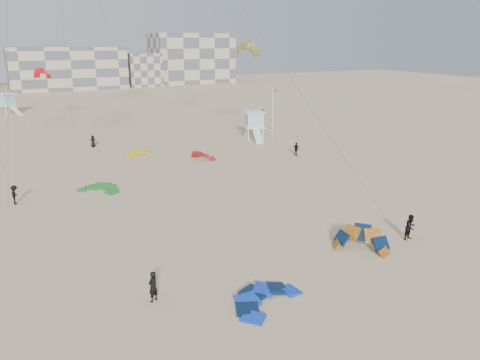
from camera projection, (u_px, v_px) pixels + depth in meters
name	position (u px, v px, depth m)	size (l,w,h in m)	color
ground	(251.00, 317.00, 23.92)	(320.00, 320.00, 0.00)	#CCB088
kite_ground_blue	(266.00, 302.00, 25.25)	(4.02, 4.19, 0.71)	blue
kite_ground_orange	(360.00, 250.00, 31.58)	(3.84, 2.77, 2.63)	orange
kite_ground_green	(99.00, 190.00, 44.13)	(3.74, 3.93, 0.76)	#248424
kite_ground_red_far	(203.00, 159.00, 55.92)	(3.11, 2.76, 1.77)	red
kite_ground_yellow	(140.00, 155.00, 58.08)	(3.48, 3.61, 0.78)	yellow
kitesurfer_main	(153.00, 286.00, 25.12)	(0.64, 0.42, 1.75)	black
kitesurfer_b	(411.00, 227.00, 33.01)	(0.90, 0.70, 1.84)	black
kitesurfer_c	(15.00, 195.00, 40.24)	(1.08, 0.62, 1.67)	black
kitesurfer_d	(296.00, 149.00, 57.38)	(0.97, 0.40, 1.65)	black
kitesurfer_e	(93.00, 141.00, 62.02)	(0.77, 0.50, 1.58)	black
kitesurfer_f	(263.00, 114.00, 84.71)	(1.64, 0.52, 1.77)	black
kite_fly_olive	(246.00, 51.00, 62.82)	(4.70, 12.60, 12.64)	olive
kite_fly_red	(42.00, 74.00, 76.46)	(5.39, 10.24, 8.58)	red
lifeguard_tower_near	(254.00, 126.00, 66.59)	(3.55, 5.87, 4.00)	white
lifeguard_tower_far	(7.00, 104.00, 88.99)	(3.97, 6.11, 4.06)	white
flagpole	(273.00, 112.00, 66.32)	(0.60, 0.09, 7.33)	white
condo_mid	(67.00, 68.00, 137.11)	(32.00, 16.00, 12.00)	tan
condo_east	(191.00, 58.00, 155.98)	(26.00, 14.00, 16.00)	tan
condo_fill_right	(143.00, 70.00, 145.45)	(10.00, 10.00, 10.00)	tan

